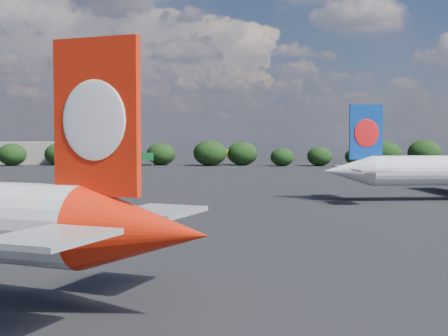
{
  "coord_description": "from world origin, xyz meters",
  "views": [
    {
      "loc": [
        17.97,
        -33.1,
        10.37
      ],
      "look_at": [
        16.0,
        12.0,
        8.0
      ],
      "focal_mm": 50.0,
      "sensor_mm": 36.0,
      "label": 1
    }
  ],
  "objects": [
    {
      "name": "ground",
      "position": [
        0.0,
        60.0,
        0.0
      ],
      "size": [
        500.0,
        500.0,
        0.0
      ],
      "primitive_type": "plane",
      "color": "black",
      "rests_on": "ground"
    },
    {
      "name": "terminal_building",
      "position": [
        -65.0,
        192.0,
        4.0
      ],
      "size": [
        42.0,
        16.0,
        8.0
      ],
      "color": "gray",
      "rests_on": "ground"
    },
    {
      "name": "highway_sign",
      "position": [
        -18.0,
        176.0,
        3.13
      ],
      "size": [
        6.0,
        0.3,
        4.5
      ],
      "color": "#125E29",
      "rests_on": "ground"
    },
    {
      "name": "billboard_yellow",
      "position": [
        12.0,
        182.0,
        3.87
      ],
      "size": [
        5.0,
        0.3,
        5.5
      ],
      "color": "yellow",
      "rests_on": "ground"
    },
    {
      "name": "horizon_treeline",
      "position": [
        11.21,
        181.4,
        3.79
      ],
      "size": [
        206.04,
        15.59,
        8.87
      ],
      "color": "black",
      "rests_on": "ground"
    }
  ]
}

